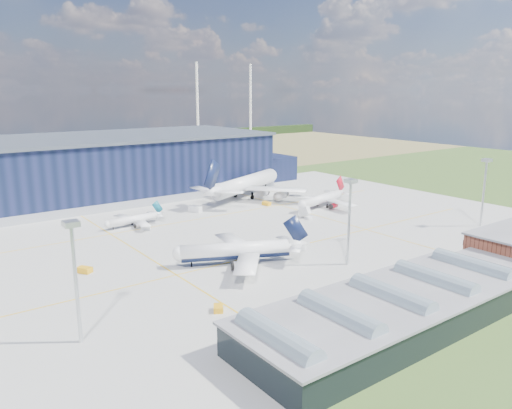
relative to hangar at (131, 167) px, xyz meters
name	(u,v)px	position (x,y,z in m)	size (l,w,h in m)	color
ground	(250,244)	(-2.81, -94.80, -11.62)	(600.00, 600.00, 0.00)	#34521E
apron	(232,236)	(-2.81, -84.80, -11.59)	(220.00, 160.00, 0.08)	#9C9C97
farmland	(51,162)	(-2.81, 125.20, -11.62)	(600.00, 220.00, 0.01)	olive
treeline	(22,145)	(-2.81, 205.20, -7.62)	(600.00, 8.00, 8.00)	black
hangar	(131,167)	(0.00, 0.00, 0.00)	(145.00, 62.00, 26.10)	black
glass_concourse	(402,306)	(-9.26, -154.80, -7.93)	(78.00, 23.00, 8.60)	black
light_mast_west	(74,262)	(-62.81, -124.80, 3.82)	(2.60, 2.60, 23.00)	silver
light_mast_center	(350,208)	(7.19, -124.80, 3.82)	(2.60, 2.60, 23.00)	silver
light_mast_east	(485,181)	(72.19, -124.80, 3.82)	(2.60, 2.60, 23.00)	silver
airliner_navy	(236,242)	(-16.26, -106.80, -5.52)	(37.39, 36.58, 12.19)	white
airliner_red	(321,195)	(47.34, -72.80, -6.34)	(32.37, 31.67, 10.56)	white
airliner_widebody	(246,176)	(34.67, -39.80, -2.07)	(58.55, 57.28, 19.09)	white
airliner_regional	(132,216)	(-23.19, -54.80, -7.96)	(22.45, 21.96, 7.32)	white
gse_tug_a	(85,270)	(-50.68, -89.50, -10.87)	(2.20, 3.60, 1.50)	orange
gse_tug_b	(218,309)	(-35.58, -128.76, -10.97)	(1.98, 2.97, 1.29)	orange
gse_van_a	(295,247)	(3.76, -107.80, -10.34)	(2.54, 5.83, 2.54)	silver
gse_van_b	(195,209)	(4.20, -49.37, -10.45)	(2.34, 5.11, 2.34)	silver
gse_tug_c	(266,204)	(32.58, -56.96, -10.88)	(2.09, 3.35, 1.46)	orange
gse_cart_b	(146,229)	(-21.77, -62.19, -10.98)	(1.95, 2.93, 1.27)	silver
gse_van_c	(441,262)	(25.78, -140.52, -10.45)	(2.33, 4.86, 2.33)	silver
airstair	(304,214)	(31.45, -80.82, -10.19)	(1.79, 4.47, 2.86)	silver
car_b	(343,305)	(-13.03, -142.80, -11.09)	(1.12, 3.22, 1.06)	#99999E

